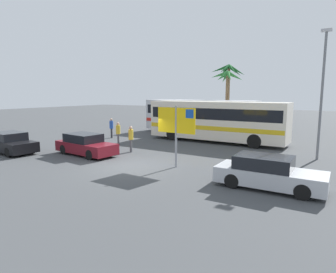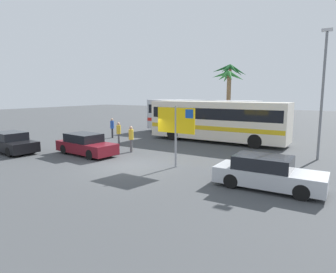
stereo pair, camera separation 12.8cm
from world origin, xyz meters
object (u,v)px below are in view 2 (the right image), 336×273
bus_rear_coach (201,115)px  pedestrian_by_bus (112,126)px  car_black (11,143)px  pedestrian_crossing_lot (131,137)px  bus_front_coach (217,119)px  car_silver (267,173)px  ferry_sign (177,123)px  car_maroon (86,145)px  pedestrian_near_sign (119,132)px

bus_rear_coach → pedestrian_by_bus: bearing=-128.9°
car_black → pedestrian_crossing_lot: pedestrian_crossing_lot is taller
bus_front_coach → car_silver: size_ratio=2.53×
ferry_sign → car_maroon: size_ratio=0.73×
pedestrian_near_sign → bus_rear_coach: bearing=37.2°
bus_rear_coach → pedestrian_near_sign: size_ratio=6.40×
car_maroon → pedestrian_by_bus: (-3.44, 6.07, 0.36)m
bus_rear_coach → ferry_sign: (4.61, -12.21, 0.54)m
bus_rear_coach → pedestrian_near_sign: (-2.43, -8.79, -0.79)m
car_silver → pedestrian_near_sign: 12.68m
pedestrian_by_bus → pedestrian_crossing_lot: (5.32, -3.90, 0.01)m
ferry_sign → car_black: (-11.03, -2.45, -1.69)m
pedestrian_near_sign → car_silver: bearing=-57.6°
bus_front_coach → pedestrian_near_sign: 7.64m
car_silver → car_black: 15.94m
car_black → pedestrian_near_sign: pedestrian_near_sign is taller
bus_rear_coach → pedestrian_by_bus: 8.37m
car_black → pedestrian_crossing_lot: size_ratio=2.37×
bus_front_coach → pedestrian_by_bus: (-8.45, -2.78, -0.79)m
car_silver → car_maroon: size_ratio=0.98×
ferry_sign → pedestrian_near_sign: bearing=155.2°
bus_front_coach → car_maroon: 10.24m
bus_front_coach → ferry_sign: ferry_sign is taller
pedestrian_near_sign → car_maroon: bearing=-117.8°
ferry_sign → pedestrian_by_bus: bearing=150.9°
ferry_sign → pedestrian_by_bus: (-9.85, 5.73, -1.33)m
bus_front_coach → pedestrian_near_sign: (-5.64, -5.09, -0.79)m
bus_front_coach → car_silver: (6.25, -9.49, -1.15)m
car_black → pedestrian_by_bus: 8.27m
bus_front_coach → car_maroon: (-5.01, -8.86, -1.15)m
pedestrian_by_bus → car_black: bearing=-150.5°
bus_rear_coach → pedestrian_crossing_lot: 10.41m
car_silver → pedestrian_crossing_lot: (-9.38, 2.81, 0.37)m
ferry_sign → pedestrian_near_sign: (-7.04, 3.43, -1.33)m
car_silver → pedestrian_crossing_lot: size_ratio=2.50×
ferry_sign → bus_rear_coach: bearing=111.8°
bus_front_coach → car_black: (-9.63, -10.96, -1.15)m
pedestrian_by_bus → pedestrian_near_sign: bearing=-91.7°
pedestrian_by_bus → bus_rear_coach: bearing=-1.2°
car_maroon → bus_front_coach: bearing=65.9°
bus_rear_coach → car_black: 16.04m
bus_front_coach → car_black: bearing=-131.3°
ferry_sign → pedestrian_by_bus: size_ratio=1.90×
car_maroon → pedestrian_by_bus: pedestrian_by_bus is taller
car_black → pedestrian_near_sign: 7.11m
bus_rear_coach → pedestrian_by_bus: size_ratio=6.41×
pedestrian_by_bus → pedestrian_near_sign: (2.81, -2.31, 0.00)m
bus_front_coach → pedestrian_crossing_lot: bearing=-115.1°
car_silver → pedestrian_near_sign: size_ratio=2.53×
bus_front_coach → ferry_sign: bearing=-80.7°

